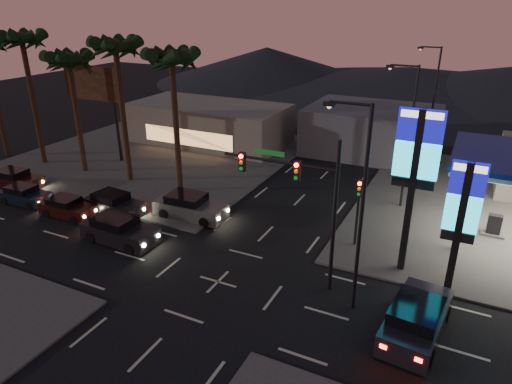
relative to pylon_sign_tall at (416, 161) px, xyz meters
The scene contains 25 objects.
ground 11.97m from the pylon_sign_tall, 147.09° to the right, with size 140.00×140.00×0.00m, color black.
corner_lot_nw 27.40m from the pylon_sign_tall, 156.80° to the left, with size 24.00×24.00×0.12m, color #47443F.
pylon_sign_tall is the anchor object (origin of this frame).
pylon_sign_short 3.20m from the pylon_sign_tall, 21.80° to the right, with size 1.60×0.35×7.00m.
traffic_signal_mast 6.02m from the pylon_sign_tall, 143.48° to the right, with size 6.10×0.39×8.00m.
pedestal_signal 4.82m from the pylon_sign_tall, 153.73° to the left, with size 0.32×0.39×4.30m.
streetlight_near 4.86m from the pylon_sign_tall, 110.76° to the right, with size 2.14×0.25×10.00m.
streetlight_mid 8.70m from the pylon_sign_tall, 101.35° to the left, with size 2.14×0.25×10.00m.
streetlight_far 22.57m from the pylon_sign_tall, 94.34° to the left, with size 2.14×0.25×10.00m.
palm_a 18.21m from the pylon_sign_tall, 167.12° to the left, with size 4.41×4.41×10.86m.
palm_b 23.13m from the pylon_sign_tall, 169.92° to the left, with size 4.41×4.41×11.46m.
palm_c 27.90m from the pylon_sign_tall, behind, with size 4.41×4.41×10.26m.
palm_d 32.96m from the pylon_sign_tall, behind, with size 4.41×4.41×11.66m.
billboard 29.95m from the pylon_sign_tall, 165.50° to the left, with size 6.00×0.30×8.50m.
building_far_west 28.25m from the pylon_sign_tall, 143.75° to the left, with size 16.00×8.00×4.00m, color #726B5B.
building_far_mid 21.91m from the pylon_sign_tall, 107.59° to the left, with size 12.00×9.00×4.40m, color #4C4C51.
hill_left 64.06m from the pylon_sign_tall, 121.58° to the left, with size 40.00×40.00×6.00m, color black.
hill_center 55.33m from the pylon_sign_tall, 98.86° to the left, with size 60.00×60.00×4.00m, color black.
car_lane_a_front 17.71m from the pylon_sign_tall, 165.07° to the right, with size 5.02×2.22×1.62m.
car_lane_a_mid 22.92m from the pylon_sign_tall, behind, with size 4.12×1.84×1.32m.
car_lane_a_rear 27.26m from the pylon_sign_tall, behind, with size 4.09×1.87×1.31m.
car_lane_b_front 15.28m from the pylon_sign_tall, behind, with size 5.17×2.33×1.66m.
car_lane_b_mid 20.20m from the pylon_sign_tall, behind, with size 4.65×2.25×1.47m.
car_lane_b_rear 30.25m from the pylon_sign_tall, behind, with size 4.63×2.21×1.47m.
suv_station 7.75m from the pylon_sign_tall, 73.87° to the right, with size 2.68×5.37×1.73m.
Camera 1 is at (10.84, -17.47, 13.82)m, focal length 32.00 mm.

